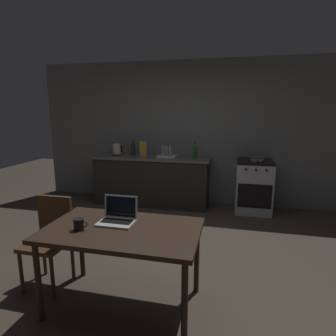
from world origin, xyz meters
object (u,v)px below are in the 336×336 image
object	(u,v)px
chair	(50,235)
frying_pan	(257,159)
bottle	(195,151)
dining_table	(122,236)
stove_oven	(254,186)
cereal_box	(143,149)
electric_kettle	(117,149)
dish_rack	(167,154)
bottle_b	(133,148)
laptop	(118,217)
coffee_mug	(79,224)

from	to	relation	value
chair	frying_pan	distance (m)	3.42
bottle	chair	bearing A→B (deg)	-112.94
dining_table	stove_oven	bearing A→B (deg)	65.56
stove_oven	cereal_box	bearing A→B (deg)	179.36
stove_oven	electric_kettle	size ratio (longest dim) A/B	3.99
bottle	dish_rack	distance (m)	0.53
bottle_b	frying_pan	bearing A→B (deg)	-2.76
frying_pan	chair	bearing A→B (deg)	-129.43
dining_table	bottle	bearing A→B (deg)	84.86
laptop	frying_pan	distance (m)	3.02
stove_oven	coffee_mug	bearing A→B (deg)	-118.97
electric_kettle	bottle_b	bearing A→B (deg)	15.11
dining_table	laptop	distance (m)	0.19
bottle	bottle_b	xyz separation A→B (m)	(-1.20, 0.13, -0.00)
coffee_mug	bottle_b	world-z (taller)	bottle_b
stove_oven	electric_kettle	distance (m)	2.59
dining_table	coffee_mug	distance (m)	0.38
coffee_mug	bottle_b	size ratio (longest dim) A/B	0.43
bottle	laptop	bearing A→B (deg)	-97.22
chair	laptop	world-z (taller)	laptop
stove_oven	laptop	xyz separation A→B (m)	(-1.37, -2.70, 0.34)
stove_oven	frying_pan	xyz separation A→B (m)	(0.02, -0.03, 0.48)
chair	electric_kettle	world-z (taller)	electric_kettle
bottle_b	coffee_mug	bearing A→B (deg)	-78.57
electric_kettle	chair	bearing A→B (deg)	-81.44
electric_kettle	bottle	world-z (taller)	bottle
laptop	coffee_mug	xyz separation A→B (m)	(-0.26, -0.23, 0.00)
bottle	bottle_b	world-z (taller)	bottle
chair	bottle	size ratio (longest dim) A/B	3.03
coffee_mug	bottle_b	xyz separation A→B (m)	(-0.61, 3.01, 0.25)
stove_oven	frying_pan	world-z (taller)	frying_pan
dining_table	electric_kettle	xyz separation A→B (m)	(-1.25, 2.82, 0.34)
stove_oven	coffee_mug	world-z (taller)	stove_oven
dining_table	frying_pan	world-z (taller)	frying_pan
laptop	cereal_box	distance (m)	2.81
stove_oven	laptop	distance (m)	3.05
bottle	coffee_mug	world-z (taller)	bottle
stove_oven	electric_kettle	world-z (taller)	electric_kettle
laptop	electric_kettle	size ratio (longest dim) A/B	1.41
electric_kettle	cereal_box	world-z (taller)	cereal_box
laptop	frying_pan	bearing A→B (deg)	48.63
electric_kettle	coffee_mug	bearing A→B (deg)	-72.85
stove_oven	cereal_box	xyz separation A→B (m)	(-2.01, 0.02, 0.59)
stove_oven	frying_pan	distance (m)	0.48
laptop	coffee_mug	distance (m)	0.34
bottle	dish_rack	bearing A→B (deg)	174.48
electric_kettle	stove_oven	bearing A→B (deg)	-0.06
frying_pan	bottle_b	size ratio (longest dim) A/B	1.44
stove_oven	bottle_b	size ratio (longest dim) A/B	3.14
laptop	coffee_mug	world-z (taller)	laptop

